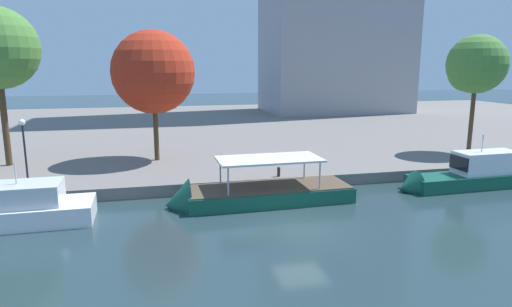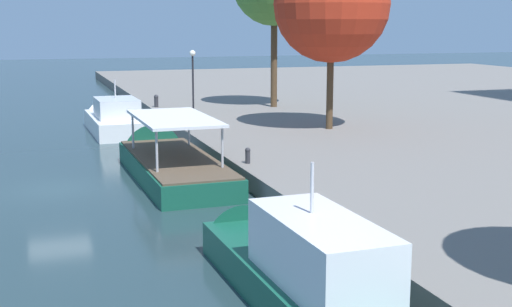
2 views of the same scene
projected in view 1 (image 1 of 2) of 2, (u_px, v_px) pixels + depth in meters
ground_plane at (301, 230)px, 22.58m from camera, size 220.00×220.00×0.00m
dock_promenade at (211, 128)px, 55.71m from camera, size 120.00×55.00×0.80m
motor_yacht_0 at (1, 215)px, 23.06m from camera, size 8.84×3.16×4.40m
tour_boat_1 at (251, 197)px, 26.88m from camera, size 11.31×3.48×3.97m
motor_yacht_2 at (470, 177)px, 30.30m from camera, size 10.82×2.55×4.41m
mooring_bollard_0 at (279, 171)px, 30.03m from camera, size 0.23×0.23×0.69m
lamp_post at (24, 145)px, 27.37m from camera, size 0.39×0.39×4.19m
tree_0 at (474, 65)px, 37.06m from camera, size 4.89×4.89×9.95m
tree_2 at (150, 71)px, 34.05m from camera, size 6.40×6.40×10.10m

